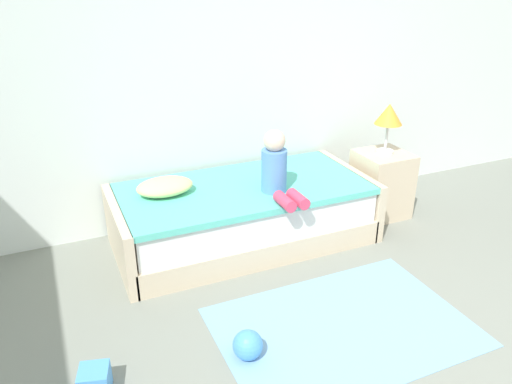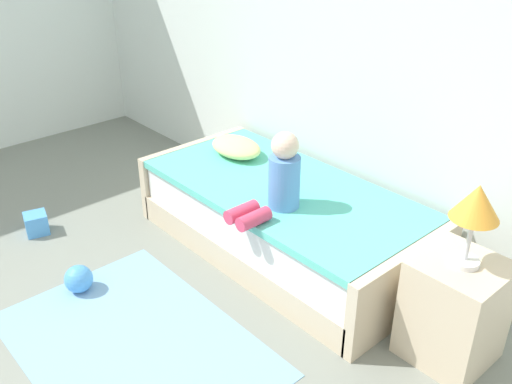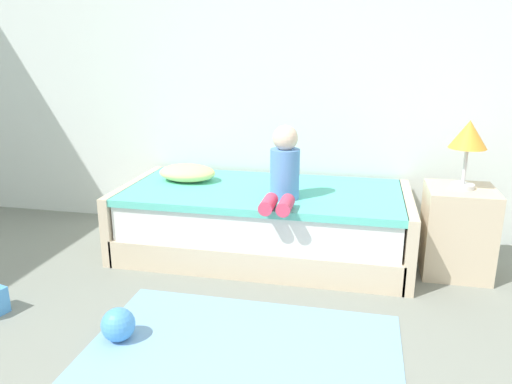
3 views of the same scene
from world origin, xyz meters
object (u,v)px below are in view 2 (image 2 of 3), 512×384
at_px(table_lamp, 476,206).
at_px(pillow, 236,147).
at_px(toy_ball, 79,279).
at_px(child_figure, 279,179).
at_px(bed, 283,219).
at_px(nightstand, 454,310).
at_px(toy_block, 36,224).

height_order(table_lamp, pillow, table_lamp).
xyz_separation_m(table_lamp, pillow, (-1.97, 0.14, -0.37)).
bearing_deg(toy_ball, child_figure, 56.85).
distance_m(bed, table_lamp, 1.52).
height_order(bed, child_figure, child_figure).
xyz_separation_m(nightstand, toy_ball, (-1.87, -1.26, -0.21)).
bearing_deg(toy_ball, bed, 68.37).
relative_size(bed, nightstand, 3.52).
distance_m(toy_ball, toy_block, 0.86).
height_order(bed, toy_block, bed).
distance_m(bed, child_figure, 0.54).
height_order(nightstand, child_figure, child_figure).
distance_m(child_figure, toy_block, 1.95).
xyz_separation_m(nightstand, child_figure, (-1.17, -0.19, 0.40)).
distance_m(table_lamp, pillow, 2.01).
bearing_deg(nightstand, bed, 178.27).
height_order(child_figure, toy_ball, child_figure).
bearing_deg(table_lamp, child_figure, -170.85).
bearing_deg(pillow, toy_block, -119.84).
height_order(toy_ball, toy_block, toy_ball).
xyz_separation_m(child_figure, pillow, (-0.80, 0.33, -0.14)).
relative_size(bed, toy_block, 13.30).
bearing_deg(toy_block, table_lamp, 23.40).
xyz_separation_m(toy_ball, toy_block, (-0.86, 0.08, -0.01)).
bearing_deg(toy_ball, pillow, 94.18).
height_order(child_figure, toy_block, child_figure).
xyz_separation_m(table_lamp, toy_ball, (-1.87, -1.26, -0.85)).
distance_m(table_lamp, toy_ball, 2.41).
distance_m(child_figure, pillow, 0.88).
bearing_deg(child_figure, toy_block, -147.56).
distance_m(bed, nightstand, 1.35).
height_order(table_lamp, toy_ball, table_lamp).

